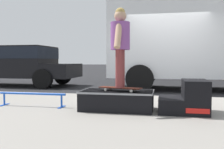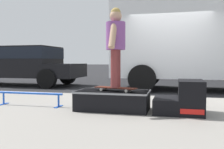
# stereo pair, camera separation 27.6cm
# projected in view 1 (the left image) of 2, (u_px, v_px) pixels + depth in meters

# --- Properties ---
(ground_plane) EXTENTS (140.00, 140.00, 0.00)m
(ground_plane) POSITION_uv_depth(u_px,v_px,m) (167.00, 98.00, 6.88)
(ground_plane) COLOR black
(sidewalk_slab) EXTENTS (50.00, 5.00, 0.12)m
(sidewalk_slab) POSITION_uv_depth(u_px,v_px,m) (170.00, 121.00, 3.94)
(sidewalk_slab) COLOR gray
(sidewalk_slab) RESTS_ON ground
(skate_box) EXTENTS (1.31, 0.74, 0.35)m
(skate_box) POSITION_uv_depth(u_px,v_px,m) (117.00, 99.00, 4.57)
(skate_box) COLOR black
(skate_box) RESTS_ON sidewalk_slab
(kicker_ramp) EXTENTS (0.82, 0.75, 0.57)m
(kicker_ramp) POSITION_uv_depth(u_px,v_px,m) (187.00, 99.00, 4.32)
(kicker_ramp) COLOR black
(kicker_ramp) RESTS_ON sidewalk_slab
(grind_rail) EXTENTS (1.39, 0.28, 0.27)m
(grind_rail) POSITION_uv_depth(u_px,v_px,m) (32.00, 96.00, 4.92)
(grind_rail) COLOR blue
(grind_rail) RESTS_ON sidewalk_slab
(skateboard) EXTENTS (0.81, 0.38, 0.07)m
(skateboard) POSITION_uv_depth(u_px,v_px,m) (120.00, 88.00, 4.50)
(skateboard) COLOR #4C1E14
(skateboard) RESTS_ON skate_box
(skater_kid) EXTENTS (0.34, 0.73, 1.42)m
(skater_kid) POSITION_uv_depth(u_px,v_px,m) (120.00, 41.00, 4.45)
(skater_kid) COLOR brown
(skater_kid) RESTS_ON skateboard
(box_truck) EXTENTS (6.91, 2.63, 3.05)m
(box_truck) POSITION_uv_depth(u_px,v_px,m) (212.00, 41.00, 8.63)
(box_truck) COLOR white
(box_truck) RESTS_ON ground
(pickup_truck_black) EXTENTS (5.70, 2.09, 1.61)m
(pickup_truck_black) POSITION_uv_depth(u_px,v_px,m) (14.00, 64.00, 10.33)
(pickup_truck_black) COLOR black
(pickup_truck_black) RESTS_ON ground
(house_behind) EXTENTS (9.54, 8.22, 8.40)m
(house_behind) POSITION_uv_depth(u_px,v_px,m) (194.00, 19.00, 19.00)
(house_behind) COLOR beige
(house_behind) RESTS_ON ground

